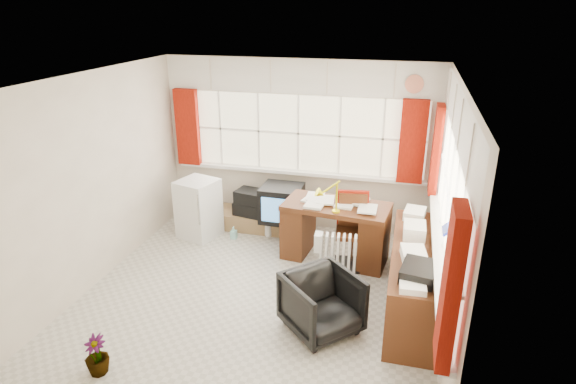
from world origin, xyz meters
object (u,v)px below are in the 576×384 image
radiator (337,265)px  tv_bench (259,220)px  desk_lamp (337,190)px  mini_fridge (199,209)px  credenza (413,276)px  crt_tv (282,203)px  task_chair (352,226)px  office_chair (322,303)px  desk (336,229)px

radiator → tv_bench: radiator is taller
desk_lamp → mini_fridge: desk_lamp is taller
radiator → mini_fridge: mini_fridge is taller
credenza → tv_bench: size_ratio=1.43×
mini_fridge → tv_bench: bearing=30.9°
credenza → crt_tv: size_ratio=3.45×
task_chair → tv_bench: (-1.49, 0.69, -0.39)m
office_chair → task_chair: bearing=40.2°
radiator → credenza: 0.92m
desk → crt_tv: desk is taller
radiator → tv_bench: bearing=137.7°
desk_lamp → crt_tv: desk_lamp is taller
radiator → crt_tv: 1.52m
radiator → desk_lamp: bearing=103.9°
task_chair → office_chair: task_chair is taller
desk → radiator: bearing=-78.5°
desk → office_chair: desk is taller
task_chair → mini_fridge: task_chair is taller
desk → crt_tv: (-0.86, 0.47, 0.08)m
office_chair → mini_fridge: mini_fridge is taller
credenza → desk: bearing=138.6°
office_chair → credenza: size_ratio=0.35×
desk → task_chair: bearing=-14.8°
office_chair → mini_fridge: 2.75m
desk_lamp → mini_fridge: bearing=168.7°
desk → credenza: bearing=-41.4°
desk → office_chair: 1.56m
radiator → credenza: (0.88, -0.24, 0.12)m
mini_fridge → crt_tv: bearing=14.3°
desk_lamp → task_chair: size_ratio=0.43×
office_chair → crt_tv: 2.25m
desk → office_chair: bearing=-85.8°
task_chair → tv_bench: bearing=155.2°
task_chair → tv_bench: 1.69m
desk_lamp → task_chair: (0.19, 0.18, -0.55)m
desk → task_chair: size_ratio=1.46×
office_chair → radiator: (0.02, 0.90, -0.05)m
desk → mini_fridge: mini_fridge is taller
office_chair → mini_fridge: (-2.14, 1.72, 0.11)m
tv_bench → office_chair: bearing=-57.6°
desk_lamp → task_chair: bearing=43.9°
task_chair → credenza: 1.15m
desk → desk_lamp: (0.03, -0.24, 0.64)m
task_chair → radiator: task_chair is taller
tv_bench → radiator: bearing=-42.3°
desk_lamp → tv_bench: desk_lamp is taller
radiator → crt_tv: crt_tv is taller
desk → radiator: size_ratio=2.12×
desk_lamp → crt_tv: (-0.89, 0.71, -0.56)m
office_chair → tv_bench: bearing=76.7°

